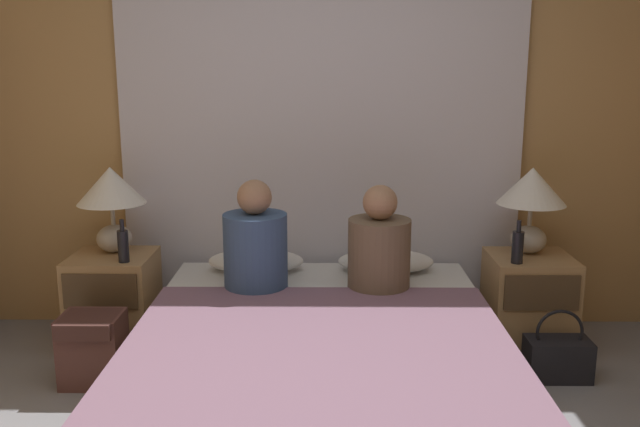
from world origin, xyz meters
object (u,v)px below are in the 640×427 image
at_px(nightstand_left, 114,301).
at_px(pillow_right, 386,261).
at_px(nightstand_right, 528,302).
at_px(beer_bottle_on_right_stand, 518,246).
at_px(pillow_left, 256,261).
at_px(backpack_on_floor, 93,345).
at_px(handbag_on_floor, 558,357).
at_px(bed, 319,367).
at_px(person_left_in_bed, 255,247).
at_px(lamp_right, 531,195).
at_px(person_right_in_bed, 379,249).
at_px(lamp_left, 111,194).
at_px(beer_bottle_on_left_stand, 123,245).

distance_m(nightstand_left, pillow_right, 1.54).
relative_size(nightstand_right, beer_bottle_on_right_stand, 2.30).
distance_m(nightstand_left, beer_bottle_on_right_stand, 2.22).
height_order(nightstand_left, pillow_left, nightstand_left).
relative_size(backpack_on_floor, handbag_on_floor, 0.97).
bearing_deg(bed, person_left_in_bed, 125.01).
xyz_separation_m(nightstand_right, lamp_right, (0.00, 0.08, 0.59)).
distance_m(nightstand_left, pillow_left, 0.82).
bearing_deg(beer_bottle_on_right_stand, person_right_in_bed, -172.74).
bearing_deg(pillow_left, lamp_left, -176.66).
distance_m(lamp_right, pillow_left, 1.57).
relative_size(beer_bottle_on_left_stand, handbag_on_floor, 0.63).
xyz_separation_m(lamp_left, beer_bottle_on_right_stand, (2.19, -0.20, -0.24)).
distance_m(bed, pillow_left, 0.93).
bearing_deg(person_left_in_bed, nightstand_left, 165.11).
relative_size(nightstand_left, handbag_on_floor, 1.44).
distance_m(nightstand_left, backpack_on_floor, 0.46).
xyz_separation_m(beer_bottle_on_right_stand, backpack_on_floor, (-2.16, -0.33, -0.42)).
bearing_deg(person_left_in_bed, pillow_right, 25.84).
bearing_deg(nightstand_right, nightstand_left, 180.00).
xyz_separation_m(nightstand_right, backpack_on_floor, (-2.28, -0.46, -0.06)).
xyz_separation_m(nightstand_left, handbag_on_floor, (2.35, -0.39, -0.15)).
xyz_separation_m(nightstand_left, pillow_left, (0.78, 0.12, 0.20)).
bearing_deg(handbag_on_floor, nightstand_left, 170.68).
bearing_deg(handbag_on_floor, beer_bottle_on_right_stand, 121.62).
height_order(nightstand_right, lamp_right, lamp_right).
bearing_deg(backpack_on_floor, person_right_in_bed, 9.54).
xyz_separation_m(pillow_right, handbag_on_floor, (0.83, -0.51, -0.35)).
relative_size(lamp_right, pillow_right, 0.89).
distance_m(nightstand_right, handbag_on_floor, 0.42).
distance_m(pillow_right, beer_bottle_on_left_stand, 1.44).
relative_size(nightstand_left, backpack_on_floor, 1.48).
xyz_separation_m(nightstand_left, nightstand_right, (2.31, 0.00, 0.00)).
height_order(nightstand_left, handbag_on_floor, nightstand_left).
bearing_deg(person_left_in_bed, nightstand_right, 8.34).
height_order(nightstand_right, pillow_right, nightstand_right).
bearing_deg(pillow_right, person_left_in_bed, -154.16).
bearing_deg(lamp_left, nightstand_left, -90.00).
distance_m(lamp_left, beer_bottle_on_left_stand, 0.33).
distance_m(lamp_left, pillow_left, 0.88).
xyz_separation_m(beer_bottle_on_left_stand, handbag_on_floor, (2.24, -0.26, -0.51)).
xyz_separation_m(pillow_left, backpack_on_floor, (-0.75, -0.58, -0.26)).
height_order(nightstand_left, lamp_left, lamp_left).
relative_size(person_right_in_bed, handbag_on_floor, 1.52).
height_order(beer_bottle_on_right_stand, backpack_on_floor, beer_bottle_on_right_stand).
bearing_deg(bed, handbag_on_floor, 14.40).
bearing_deg(backpack_on_floor, pillow_right, 21.23).
relative_size(person_right_in_bed, beer_bottle_on_left_stand, 2.42).
distance_m(nightstand_left, person_left_in_bed, 0.93).
xyz_separation_m(nightstand_left, beer_bottle_on_left_stand, (0.11, -0.12, 0.36)).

